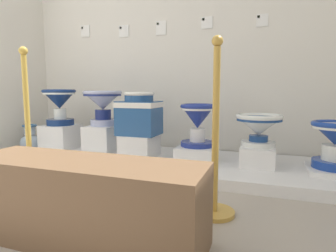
{
  "coord_description": "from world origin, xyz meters",
  "views": [
    {
      "loc": [
        2.77,
        -0.4,
        0.72
      ],
      "look_at": [
        1.89,
        2.1,
        0.4
      ],
      "focal_mm": 30.15,
      "sensor_mm": 36.0,
      "label": 1
    }
  ],
  "objects_px": {
    "plinth_block_slender_white": "(61,137)",
    "plinth_block_central_ornate": "(140,146)",
    "info_placard_second": "(124,31)",
    "info_placard_fifth": "(262,20)",
    "antique_toilet_central_ornate": "(139,113)",
    "museum_bench": "(83,201)",
    "info_placard_first": "(85,31)",
    "antique_toilet_slender_white": "(59,102)",
    "plinth_block_squat_floral": "(258,155)",
    "plinth_block_tall_cobalt": "(333,170)",
    "info_placard_fourth": "(207,23)",
    "plinth_block_leftmost": "(104,138)",
    "info_placard_third": "(161,28)",
    "antique_toilet_squat_floral": "(259,126)",
    "antique_toilet_pale_glazed": "(198,120)",
    "plinth_block_pale_glazed": "(197,153)",
    "antique_toilet_leftmost": "(103,102)",
    "decorative_vase_companion": "(30,141)",
    "antique_toilet_tall_cobalt": "(335,139)",
    "stanchion_post_near_left": "(29,143)",
    "stanchion_post_near_right": "(215,161)"
  },
  "relations": [
    {
      "from": "plinth_block_tall_cobalt",
      "to": "info_placard_second",
      "type": "xyz_separation_m",
      "value": [
        -2.12,
        0.57,
        1.31
      ]
    },
    {
      "from": "antique_toilet_leftmost",
      "to": "decorative_vase_companion",
      "type": "distance_m",
      "value": 1.04
    },
    {
      "from": "info_placard_fifth",
      "to": "antique_toilet_slender_white",
      "type": "bearing_deg",
      "value": -167.42
    },
    {
      "from": "antique_toilet_central_ornate",
      "to": "museum_bench",
      "type": "distance_m",
      "value": 1.44
    },
    {
      "from": "plinth_block_tall_cobalt",
      "to": "antique_toilet_central_ornate",
      "type": "bearing_deg",
      "value": -179.94
    },
    {
      "from": "plinth_block_leftmost",
      "to": "plinth_block_squat_floral",
      "type": "xyz_separation_m",
      "value": [
        1.58,
        -0.06,
        -0.05
      ]
    },
    {
      "from": "antique_toilet_slender_white",
      "to": "antique_toilet_central_ornate",
      "type": "distance_m",
      "value": 1.03
    },
    {
      "from": "plinth_block_slender_white",
      "to": "stanchion_post_near_left",
      "type": "distance_m",
      "value": 1.04
    },
    {
      "from": "plinth_block_tall_cobalt",
      "to": "info_placard_fourth",
      "type": "height_order",
      "value": "info_placard_fourth"
    },
    {
      "from": "antique_toilet_squat_floral",
      "to": "museum_bench",
      "type": "relative_size",
      "value": 0.33
    },
    {
      "from": "plinth_block_tall_cobalt",
      "to": "antique_toilet_slender_white",
      "type": "bearing_deg",
      "value": 177.81
    },
    {
      "from": "info_placard_first",
      "to": "antique_toilet_central_ornate",
      "type": "bearing_deg",
      "value": -30.24
    },
    {
      "from": "info_placard_fourth",
      "to": "antique_toilet_tall_cobalt",
      "type": "bearing_deg",
      "value": -26.59
    },
    {
      "from": "antique_toilet_leftmost",
      "to": "antique_toilet_central_ornate",
      "type": "relative_size",
      "value": 0.99
    },
    {
      "from": "plinth_block_slender_white",
      "to": "museum_bench",
      "type": "height_order",
      "value": "museum_bench"
    },
    {
      "from": "antique_toilet_squat_floral",
      "to": "info_placard_fifth",
      "type": "height_order",
      "value": "info_placard_fifth"
    },
    {
      "from": "plinth_block_pale_glazed",
      "to": "plinth_block_leftmost",
      "type": "bearing_deg",
      "value": 176.02
    },
    {
      "from": "plinth_block_tall_cobalt",
      "to": "antique_toilet_tall_cobalt",
      "type": "height_order",
      "value": "antique_toilet_tall_cobalt"
    },
    {
      "from": "antique_toilet_slender_white",
      "to": "info_placard_first",
      "type": "xyz_separation_m",
      "value": [
        0.04,
        0.47,
        0.85
      ]
    },
    {
      "from": "plinth_block_pale_glazed",
      "to": "antique_toilet_squat_floral",
      "type": "height_order",
      "value": "antique_toilet_squat_floral"
    },
    {
      "from": "plinth_block_leftmost",
      "to": "info_placard_fifth",
      "type": "distance_m",
      "value": 2.01
    },
    {
      "from": "antique_toilet_slender_white",
      "to": "antique_toilet_pale_glazed",
      "type": "height_order",
      "value": "antique_toilet_slender_white"
    },
    {
      "from": "info_placard_fourth",
      "to": "stanchion_post_near_left",
      "type": "relative_size",
      "value": 0.11
    },
    {
      "from": "antique_toilet_central_ornate",
      "to": "plinth_block_pale_glazed",
      "type": "distance_m",
      "value": 0.67
    },
    {
      "from": "plinth_block_pale_glazed",
      "to": "antique_toilet_squat_floral",
      "type": "bearing_deg",
      "value": 1.4
    },
    {
      "from": "plinth_block_leftmost",
      "to": "antique_toilet_pale_glazed",
      "type": "bearing_deg",
      "value": -3.98
    },
    {
      "from": "plinth_block_tall_cobalt",
      "to": "info_placard_third",
      "type": "relative_size",
      "value": 2.52
    },
    {
      "from": "antique_toilet_central_ornate",
      "to": "stanchion_post_near_right",
      "type": "distance_m",
      "value": 1.24
    },
    {
      "from": "plinth_block_leftmost",
      "to": "plinth_block_central_ornate",
      "type": "xyz_separation_m",
      "value": [
        0.48,
        -0.13,
        -0.03
      ]
    },
    {
      "from": "antique_toilet_pale_glazed",
      "to": "antique_toilet_squat_floral",
      "type": "height_order",
      "value": "antique_toilet_pale_glazed"
    },
    {
      "from": "plinth_block_slender_white",
      "to": "plinth_block_central_ornate",
      "type": "xyz_separation_m",
      "value": [
        1.02,
        -0.1,
        -0.02
      ]
    },
    {
      "from": "antique_toilet_leftmost",
      "to": "antique_toilet_pale_glazed",
      "type": "xyz_separation_m",
      "value": [
        1.04,
        -0.07,
        -0.15
      ]
    },
    {
      "from": "decorative_vase_companion",
      "to": "stanchion_post_near_right",
      "type": "bearing_deg",
      "value": -21.65
    },
    {
      "from": "antique_toilet_slender_white",
      "to": "decorative_vase_companion",
      "type": "relative_size",
      "value": 1.15
    },
    {
      "from": "plinth_block_slender_white",
      "to": "info_placard_fifth",
      "type": "bearing_deg",
      "value": 12.58
    },
    {
      "from": "info_placard_second",
      "to": "info_placard_fifth",
      "type": "xyz_separation_m",
      "value": [
        1.53,
        -0.0,
        0.0
      ]
    },
    {
      "from": "antique_toilet_central_ornate",
      "to": "antique_toilet_tall_cobalt",
      "type": "xyz_separation_m",
      "value": [
        1.66,
        0.0,
        -0.16
      ]
    },
    {
      "from": "antique_toilet_slender_white",
      "to": "plinth_block_pale_glazed",
      "type": "bearing_deg",
      "value": -1.66
    },
    {
      "from": "antique_toilet_slender_white",
      "to": "plinth_block_tall_cobalt",
      "type": "distance_m",
      "value": 2.73
    },
    {
      "from": "info_placard_fifth",
      "to": "museum_bench",
      "type": "relative_size",
      "value": 0.1
    },
    {
      "from": "antique_toilet_pale_glazed",
      "to": "info_placard_second",
      "type": "bearing_deg",
      "value": 153.12
    },
    {
      "from": "antique_toilet_squat_floral",
      "to": "stanchion_post_near_left",
      "type": "bearing_deg",
      "value": -151.71
    },
    {
      "from": "info_placard_first",
      "to": "stanchion_post_near_right",
      "type": "height_order",
      "value": "info_placard_first"
    },
    {
      "from": "plinth_block_slender_white",
      "to": "info_placard_fifth",
      "type": "height_order",
      "value": "info_placard_fifth"
    },
    {
      "from": "antique_toilet_slender_white",
      "to": "info_placard_third",
      "type": "bearing_deg",
      "value": 24.42
    },
    {
      "from": "decorative_vase_companion",
      "to": "plinth_block_squat_floral",
      "type": "bearing_deg",
      "value": 0.37
    },
    {
      "from": "antique_toilet_pale_glazed",
      "to": "antique_toilet_tall_cobalt",
      "type": "xyz_separation_m",
      "value": [
        1.1,
        -0.06,
        -0.11
      ]
    },
    {
      "from": "antique_toilet_slender_white",
      "to": "info_placard_first",
      "type": "bearing_deg",
      "value": 85.27
    },
    {
      "from": "antique_toilet_squat_floral",
      "to": "plinth_block_squat_floral",
      "type": "bearing_deg",
      "value": 0.0
    },
    {
      "from": "antique_toilet_slender_white",
      "to": "plinth_block_squat_floral",
      "type": "xyz_separation_m",
      "value": [
        2.11,
        -0.03,
        -0.44
      ]
    }
  ]
}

